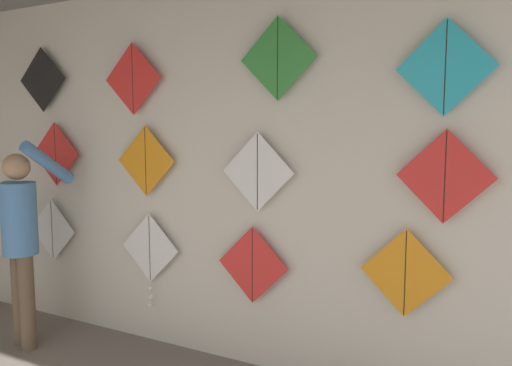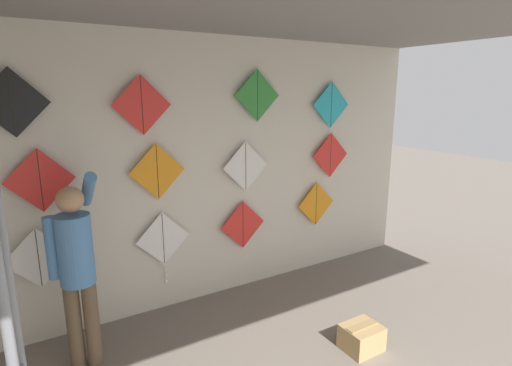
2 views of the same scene
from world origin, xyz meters
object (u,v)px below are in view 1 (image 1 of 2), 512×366
kite_0 (52,230)px  kite_4 (56,154)px  kite_8 (42,80)px  kite_6 (258,172)px  kite_11 (446,67)px  kite_7 (445,177)px  kite_2 (253,265)px  kite_3 (405,273)px  kite_1 (150,253)px  shopkeeper (21,232)px  kite_9 (133,79)px  kite_10 (278,58)px  kite_5 (146,161)px

kite_0 → kite_4: kite_4 is taller
kite_0 → kite_8: bearing=180.0°
kite_6 → kite_8: (-2.12, 0.00, 0.72)m
kite_6 → kite_11: bearing=0.0°
kite_7 → kite_11: bearing=180.0°
kite_2 → kite_3: 1.06m
kite_1 → kite_7: 2.30m
shopkeeper → kite_7: size_ratio=2.97×
kite_2 → kite_9: kite_9 is taller
kite_2 → kite_0: bearing=180.0°
kite_9 → kite_2: bearing=0.0°
kite_0 → kite_2: size_ratio=1.00×
kite_1 → kite_6: 1.18m
kite_4 → kite_3: bearing=0.0°
kite_4 → kite_10: (2.14, 0.00, 0.68)m
kite_0 → kite_5: (1.09, 0.00, 0.65)m
kite_5 → kite_9: bearing=180.0°
kite_4 → kite_8: kite_8 is taller
kite_3 → kite_11: kite_11 is taller
kite_2 → kite_7: 1.44m
shopkeeper → kite_5: size_ratio=2.97×
shopkeeper → kite_6: 1.96m
kite_2 → kite_6: bearing=0.0°
kite_7 → kite_10: (-1.07, 0.00, 0.73)m
kite_7 → kite_1: bearing=-180.0°
kite_5 → kite_8: (-1.13, 0.00, 0.67)m
kite_1 → kite_2: (0.92, 0.00, 0.02)m
kite_0 → kite_5: kite_5 is taller
kite_2 → kite_8: kite_8 is taller
kite_7 → kite_8: size_ratio=1.00×
kite_0 → kite_10: 2.61m
kite_1 → kite_7: kite_7 is taller
kite_5 → kite_6: 0.99m
kite_1 → kite_2: kite_1 is taller
kite_9 → kite_11: (2.29, 0.00, -0.04)m
kite_3 → kite_9: 2.46m
shopkeeper → kite_1: shopkeeper is taller
shopkeeper → kite_0: size_ratio=2.97×
kite_3 → kite_6: size_ratio=1.00×
kite_0 → kite_7: size_ratio=1.00×
kite_2 → kite_10: (0.19, 0.00, 1.42)m
kite_5 → kite_10: bearing=0.0°
kite_3 → kite_5: bearing=180.0°
kite_5 → kite_7: (2.20, 0.00, -0.02)m
kite_9 → kite_10: (1.24, 0.00, 0.08)m
shopkeeper → kite_4: (-0.16, 0.50, 0.58)m
kite_0 → kite_4: size_ratio=1.00×
kite_5 → kite_8: bearing=180.0°
kite_6 → kite_9: kite_9 is taller
kite_5 → kite_10: kite_10 is taller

